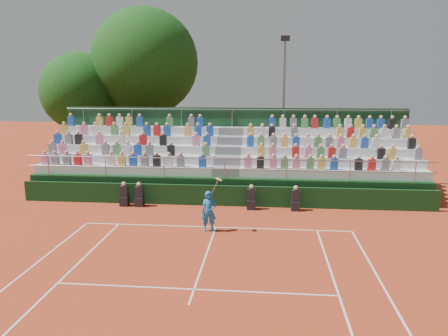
# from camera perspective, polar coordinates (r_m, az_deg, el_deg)

# --- Properties ---
(ground) EXTENTS (90.00, 90.00, 0.00)m
(ground) POSITION_cam_1_polar(r_m,az_deg,el_deg) (18.13, -1.07, -7.76)
(ground) COLOR #AD3B1C
(ground) RESTS_ON ground
(courtside_wall) EXTENTS (20.00, 0.15, 1.00)m
(courtside_wall) POSITION_cam_1_polar(r_m,az_deg,el_deg) (21.03, -0.08, -3.64)
(courtside_wall) COLOR black
(courtside_wall) RESTS_ON ground
(line_officials) EXTENTS (8.56, 0.40, 1.19)m
(line_officials) POSITION_cam_1_polar(r_m,az_deg,el_deg) (20.72, -2.97, -3.94)
(line_officials) COLOR black
(line_officials) RESTS_ON ground
(grandstand) EXTENTS (20.00, 5.20, 4.40)m
(grandstand) POSITION_cam_1_polar(r_m,az_deg,el_deg) (24.03, 0.69, -0.29)
(grandstand) COLOR black
(grandstand) RESTS_ON ground
(tennis_player) EXTENTS (0.85, 0.46, 2.22)m
(tennis_player) POSITION_cam_1_polar(r_m,az_deg,el_deg) (17.43, -1.99, -5.68)
(tennis_player) COLOR #1869B5
(tennis_player) RESTS_ON ground
(tree_west) EXTENTS (5.48, 5.48, 7.93)m
(tree_west) POSITION_cam_1_polar(r_m,az_deg,el_deg) (32.74, -18.27, 9.43)
(tree_west) COLOR #392615
(tree_west) RESTS_ON ground
(tree_east) EXTENTS (7.58, 7.58, 11.04)m
(tree_east) POSITION_cam_1_polar(r_m,az_deg,el_deg) (32.43, -10.29, 13.44)
(tree_east) COLOR #392615
(tree_east) RESTS_ON ground
(floodlight_mast) EXTENTS (0.60, 0.25, 8.91)m
(floodlight_mast) POSITION_cam_1_polar(r_m,az_deg,el_deg) (30.67, 7.83, 9.74)
(floodlight_mast) COLOR gray
(floodlight_mast) RESTS_ON ground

